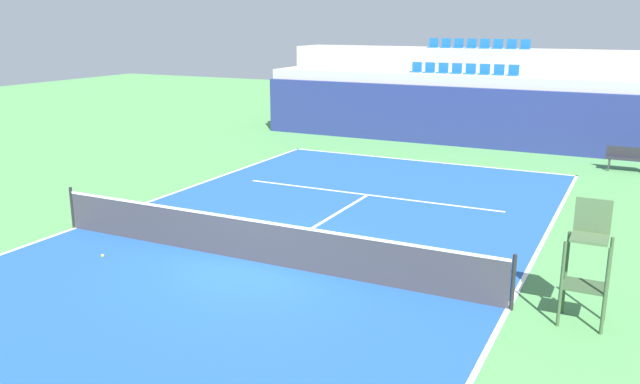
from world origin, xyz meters
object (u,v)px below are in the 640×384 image
object	(u,v)px
umpire_chair	(588,259)
tennis_ball_1	(103,256)
player_bench	(629,157)
tennis_net	(256,240)

from	to	relation	value
umpire_chair	tennis_ball_1	size ratio (longest dim) A/B	33.33
umpire_chair	tennis_ball_1	distance (m)	10.11
umpire_chair	player_bench	distance (m)	13.53
tennis_net	player_bench	distance (m)	15.25
tennis_net	umpire_chair	xyz separation A→B (m)	(6.70, 0.06, 0.68)
player_bench	tennis_net	bearing A→B (deg)	-117.14
tennis_net	umpire_chair	size ratio (longest dim) A/B	5.04
tennis_net	tennis_ball_1	distance (m)	3.54
tennis_ball_1	player_bench	bearing A→B (deg)	55.50
umpire_chair	tennis_ball_1	world-z (taller)	umpire_chair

